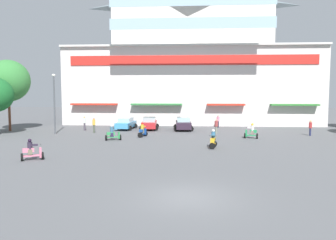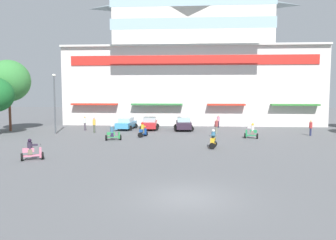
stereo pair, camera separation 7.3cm
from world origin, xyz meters
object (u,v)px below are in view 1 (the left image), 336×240
object	(u,v)px
parked_car_2	(183,124)
plaza_tree_0	(8,81)
pedestrian_4	(218,121)
streetlamp_near	(54,99)
scooter_rider_3	(113,134)
pedestrian_2	(94,124)
pedestrian_1	(310,127)
parked_car_1	(149,123)
scooter_rider_4	(251,132)
scooter_rider_0	(32,151)
pedestrian_0	(84,122)
scooter_rider_2	(213,140)
scooter_rider_1	(143,131)
pedestrian_3	(216,126)
parked_car_0	(126,124)

from	to	relation	value
parked_car_2	plaza_tree_0	bearing A→B (deg)	-173.38
pedestrian_4	streetlamp_near	bearing A→B (deg)	-157.05
scooter_rider_3	streetlamp_near	bearing A→B (deg)	150.03
plaza_tree_0	pedestrian_2	size ratio (longest dim) A/B	4.74
scooter_rider_3	pedestrian_1	bearing A→B (deg)	13.41
parked_car_1	scooter_rider_4	size ratio (longest dim) A/B	2.83
plaza_tree_0	scooter_rider_3	bearing A→B (deg)	-24.83
parked_car_2	scooter_rider_4	bearing A→B (deg)	-42.86
scooter_rider_4	pedestrian_2	distance (m)	16.99
scooter_rider_0	scooter_rider_3	size ratio (longest dim) A/B	0.97
pedestrian_1	pedestrian_0	bearing A→B (deg)	173.76
pedestrian_1	streetlamp_near	world-z (taller)	streetlamp_near
scooter_rider_2	pedestrian_1	size ratio (longest dim) A/B	0.95
pedestrian_0	pedestrian_2	bearing A→B (deg)	-50.06
scooter_rider_1	scooter_rider_4	bearing A→B (deg)	-1.46
scooter_rider_2	pedestrian_0	size ratio (longest dim) A/B	0.93
scooter_rider_3	streetlamp_near	size ratio (longest dim) A/B	0.24
scooter_rider_1	scooter_rider_3	bearing A→B (deg)	-134.56
pedestrian_4	scooter_rider_1	bearing A→B (deg)	-131.28
scooter_rider_0	pedestrian_1	distance (m)	27.11
scooter_rider_2	pedestrian_1	world-z (taller)	pedestrian_1
scooter_rider_2	pedestrian_2	world-z (taller)	pedestrian_2
parked_car_1	pedestrian_3	size ratio (longest dim) A/B	2.67
scooter_rider_0	pedestrian_2	distance (m)	14.85
plaza_tree_0	scooter_rider_2	size ratio (longest dim) A/B	5.26
plaza_tree_0	parked_car_0	bearing A→B (deg)	11.72
parked_car_1	scooter_rider_4	xyz separation A→B (m)	(10.97, -6.86, -0.11)
scooter_rider_2	pedestrian_0	world-z (taller)	pedestrian_0
parked_car_0	streetlamp_near	xyz separation A→B (m)	(-6.84, -4.74, 3.09)
pedestrian_2	pedestrian_4	world-z (taller)	pedestrian_2
parked_car_0	pedestrian_3	size ratio (longest dim) A/B	2.62
pedestrian_1	parked_car_0	bearing A→B (deg)	168.08
parked_car_0	scooter_rider_3	xyz separation A→B (m)	(0.53, -8.99, -0.10)
parked_car_0	pedestrian_1	world-z (taller)	pedestrian_1
scooter_rider_0	scooter_rider_4	size ratio (longest dim) A/B	1.00
parked_car_1	pedestrian_0	xyz separation A→B (m)	(-7.46, -1.67, 0.21)
streetlamp_near	parked_car_0	bearing A→B (deg)	34.74
plaza_tree_0	parked_car_2	size ratio (longest dim) A/B	2.01
parked_car_1	pedestrian_2	xyz separation A→B (m)	(-5.72, -3.74, 0.25)
parked_car_2	pedestrian_4	distance (m)	5.43
pedestrian_2	parked_car_1	bearing A→B (deg)	33.16
scooter_rider_0	streetlamp_near	xyz separation A→B (m)	(-4.03, 13.74, 3.17)
pedestrian_0	pedestrian_3	distance (m)	15.36
parked_car_1	pedestrian_0	size ratio (longest dim) A/B	2.57
parked_car_1	scooter_rider_1	xyz separation A→B (m)	(0.15, -6.59, -0.13)
scooter_rider_2	scooter_rider_3	size ratio (longest dim) A/B	0.99
parked_car_0	scooter_rider_0	bearing A→B (deg)	-98.63
scooter_rider_1	pedestrian_2	size ratio (longest dim) A/B	0.88
parked_car_0	streetlamp_near	bearing A→B (deg)	-145.26
scooter_rider_3	parked_car_2	bearing A→B (deg)	53.28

